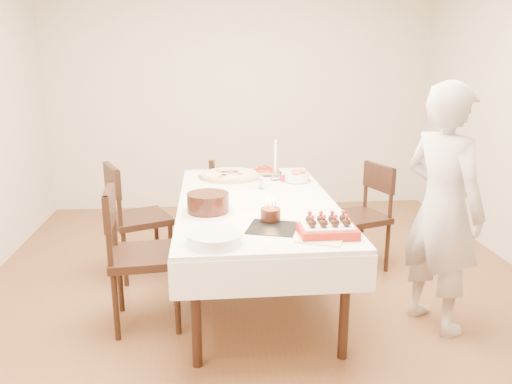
{
  "coord_description": "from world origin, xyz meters",
  "views": [
    {
      "loc": [
        -0.4,
        -3.45,
        1.78
      ],
      "look_at": [
        -0.06,
        0.11,
        0.81
      ],
      "focal_mm": 35.0,
      "sensor_mm": 36.0,
      "label": 1
    }
  ],
  "objects": [
    {
      "name": "pizza_pepperoni",
      "position": [
        0.11,
        0.97,
        0.77
      ],
      "size": [
        0.34,
        0.34,
        0.04
      ],
      "primitive_type": "cylinder",
      "rotation": [
        0.0,
        0.0,
        0.23
      ],
      "color": "red",
      "rests_on": "dining_table"
    },
    {
      "name": "chair_right_savory",
      "position": [
        0.86,
        0.5,
        0.45
      ],
      "size": [
        0.59,
        0.59,
        0.91
      ],
      "primitive_type": null,
      "rotation": [
        0.0,
        0.0,
        0.33
      ],
      "color": "black",
      "rests_on": "floor"
    },
    {
      "name": "wall_front",
      "position": [
        0.0,
        -2.5,
        1.35
      ],
      "size": [
        4.5,
        0.04,
        2.7
      ],
      "primitive_type": "cube",
      "color": "beige",
      "rests_on": "floor"
    },
    {
      "name": "dining_table",
      "position": [
        -0.06,
        0.11,
        0.38
      ],
      "size": [
        1.44,
        2.28,
        0.75
      ],
      "primitive_type": "cube",
      "rotation": [
        0.0,
        0.0,
        0.14
      ],
      "color": "silver",
      "rests_on": "floor"
    },
    {
      "name": "pasta_bowl",
      "position": [
        0.34,
        0.63,
        0.79
      ],
      "size": [
        0.24,
        0.24,
        0.07
      ],
      "primitive_type": "cylinder",
      "rotation": [
        0.0,
        0.0,
        0.21
      ],
      "color": "white",
      "rests_on": "dining_table"
    },
    {
      "name": "plate_stack",
      "position": [
        -0.38,
        -0.76,
        0.78
      ],
      "size": [
        0.38,
        0.38,
        0.07
      ],
      "primitive_type": "cylinder",
      "rotation": [
        0.0,
        0.0,
        0.21
      ],
      "color": "white",
      "rests_on": "dining_table"
    },
    {
      "name": "person",
      "position": [
        1.1,
        -0.48,
        0.82
      ],
      "size": [
        0.61,
        0.71,
        1.65
      ],
      "primitive_type": "imported",
      "rotation": [
        0.0,
        0.0,
        2.0
      ],
      "color": "#B6B1AC",
      "rests_on": "floor"
    },
    {
      "name": "china_plate",
      "position": [
        -0.4,
        -0.61,
        0.76
      ],
      "size": [
        0.33,
        0.33,
        0.01
      ],
      "primitive_type": "cylinder",
      "rotation": [
        0.0,
        0.0,
        -0.15
      ],
      "color": "white",
      "rests_on": "dining_table"
    },
    {
      "name": "strawberry_box",
      "position": [
        0.29,
        -0.7,
        0.79
      ],
      "size": [
        0.34,
        0.23,
        0.08
      ],
      "primitive_type": null,
      "rotation": [
        0.0,
        0.0,
        0.0
      ],
      "color": "#A41E12",
      "rests_on": "dining_table"
    },
    {
      "name": "chair_left_savory",
      "position": [
        -0.99,
        0.57,
        0.48
      ],
      "size": [
        0.65,
        0.65,
        0.96
      ],
      "primitive_type": null,
      "rotation": [
        0.0,
        0.0,
        3.55
      ],
      "color": "black",
      "rests_on": "floor"
    },
    {
      "name": "cola_glass",
      "position": [
        -0.38,
        1.1,
        0.8
      ],
      "size": [
        0.07,
        0.07,
        0.11
      ],
      "primitive_type": "cylinder",
      "rotation": [
        0.0,
        0.0,
        -0.23
      ],
      "color": "black",
      "rests_on": "dining_table"
    },
    {
      "name": "shaker_pair",
      "position": [
        0.01,
        0.42,
        0.8
      ],
      "size": [
        0.11,
        0.11,
        0.11
      ],
      "primitive_type": null,
      "rotation": [
        0.0,
        0.0,
        0.21
      ],
      "color": "white",
      "rests_on": "dining_table"
    },
    {
      "name": "cake_board",
      "position": [
        -0.02,
        -0.54,
        0.75
      ],
      "size": [
        0.37,
        0.37,
        0.01
      ],
      "primitive_type": "cube",
      "rotation": [
        0.0,
        0.0,
        -0.31
      ],
      "color": "black",
      "rests_on": "dining_table"
    },
    {
      "name": "wall_back",
      "position": [
        0.0,
        2.5,
        1.35
      ],
      "size": [
        4.5,
        0.04,
        2.7
      ],
      "primitive_type": "cube",
      "color": "beige",
      "rests_on": "floor"
    },
    {
      "name": "chair_left_dessert",
      "position": [
        -0.84,
        -0.27,
        0.49
      ],
      "size": [
        0.54,
        0.54,
        0.98
      ],
      "primitive_type": null,
      "rotation": [
        0.0,
        0.0,
        3.23
      ],
      "color": "black",
      "rests_on": "floor"
    },
    {
      "name": "floor",
      "position": [
        0.0,
        0.0,
        0.0
      ],
      "size": [
        5.0,
        5.0,
        0.0
      ],
      "primitive_type": "plane",
      "color": "brown",
      "rests_on": "ground"
    },
    {
      "name": "layer_cake",
      "position": [
        -0.42,
        -0.19,
        0.82
      ],
      "size": [
        0.37,
        0.37,
        0.14
      ],
      "primitive_type": "cylinder",
      "rotation": [
        0.0,
        0.0,
        0.02
      ],
      "color": "black",
      "rests_on": "dining_table"
    },
    {
      "name": "taper_candle",
      "position": [
        0.16,
        0.71,
        0.93
      ],
      "size": [
        0.1,
        0.1,
        0.36
      ],
      "primitive_type": "cylinder",
      "rotation": [
        0.0,
        0.0,
        0.42
      ],
      "color": "white",
      "rests_on": "dining_table"
    },
    {
      "name": "birthday_cake",
      "position": [
        -0.01,
        -0.4,
        0.83
      ],
      "size": [
        0.16,
        0.16,
        0.14
      ],
      "primitive_type": "cylinder",
      "rotation": [
        0.0,
        0.0,
        0.22
      ],
      "color": "#3A1C10",
      "rests_on": "dining_table"
    },
    {
      "name": "red_placemat",
      "position": [
        0.33,
        0.76,
        0.75
      ],
      "size": [
        0.27,
        0.27,
        0.01
      ],
      "primitive_type": "cube",
      "rotation": [
        0.0,
        0.0,
        0.04
      ],
      "color": "#B21E1E",
      "rests_on": "dining_table"
    },
    {
      "name": "pizza_white",
      "position": [
        -0.22,
        0.84,
        0.77
      ],
      "size": [
        0.6,
        0.6,
        0.04
      ],
      "primitive_type": "cylinder",
      "rotation": [
        0.0,
        0.0,
        -0.04
      ],
      "color": "beige",
      "rests_on": "dining_table"
    },
    {
      "name": "box_lid",
      "position": [
        0.23,
        -0.77,
        0.75
      ],
      "size": [
        0.31,
        0.27,
        0.02
      ],
      "primitive_type": "cube",
      "rotation": [
        0.0,
        0.0,
        -0.41
      ],
      "color": "beige",
      "rests_on": "dining_table"
    }
  ]
}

